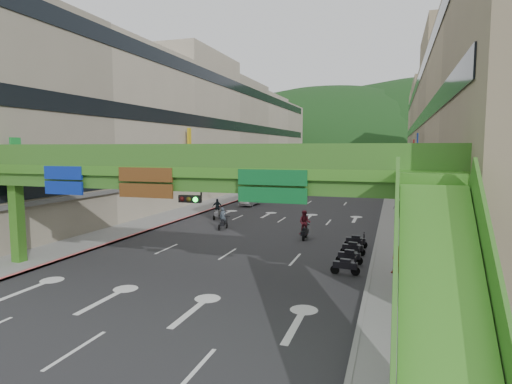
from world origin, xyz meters
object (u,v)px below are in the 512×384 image
object	(u,v)px
scooter_rider_near	(223,219)
car_silver	(250,200)
pedestrian_red	(398,263)
scooter_rider_mid	(305,224)
overpass_near	(194,183)
car_yellow	(314,190)

from	to	relation	value
scooter_rider_near	car_silver	bearing A→B (deg)	99.98
scooter_rider_near	pedestrian_red	bearing A→B (deg)	-33.98
scooter_rider_mid	pedestrian_red	distance (m)	10.22
overpass_near	car_silver	bearing A→B (deg)	103.57
scooter_rider_near	car_yellow	size ratio (longest dim) A/B	0.51
scooter_rider_near	pedestrian_red	world-z (taller)	scooter_rider_near
overpass_near	pedestrian_red	distance (m)	11.68
car_yellow	pedestrian_red	xyz separation A→B (m)	(11.56, -39.03, 0.13)
car_silver	scooter_rider_near	bearing A→B (deg)	-78.27
car_silver	car_yellow	size ratio (longest dim) A/B	1.11
car_yellow	pedestrian_red	world-z (taller)	pedestrian_red
scooter_rider_mid	car_yellow	xyz separation A→B (m)	(-4.89, 31.30, -0.53)
scooter_rider_mid	pedestrian_red	world-z (taller)	scooter_rider_mid
overpass_near	scooter_rider_near	world-z (taller)	overpass_near
scooter_rider_near	car_yellow	distance (m)	29.65
scooter_rider_near	car_silver	size ratio (longest dim) A/B	0.46
scooter_rider_near	car_yellow	world-z (taller)	scooter_rider_near
scooter_rider_mid	pedestrian_red	bearing A→B (deg)	-49.21
scooter_rider_mid	car_yellow	world-z (taller)	scooter_rider_mid
scooter_rider_near	scooter_rider_mid	size ratio (longest dim) A/B	0.85
scooter_rider_mid	pedestrian_red	xyz separation A→B (m)	(6.67, -7.73, -0.40)
pedestrian_red	car_silver	bearing A→B (deg)	126.30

